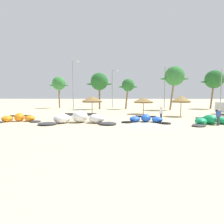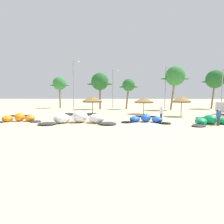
# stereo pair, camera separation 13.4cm
# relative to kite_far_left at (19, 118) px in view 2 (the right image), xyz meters

# --- Properties ---
(ground_plane) EXTENTS (260.00, 260.00, 0.00)m
(ground_plane) POSITION_rel_kite_far_left_xyz_m (13.84, -0.84, -0.36)
(ground_plane) COLOR beige
(kite_far_left) EXTENTS (5.27, 3.00, 0.93)m
(kite_far_left) POSITION_rel_kite_far_left_xyz_m (0.00, 0.00, 0.00)
(kite_far_left) COLOR #333338
(kite_far_left) RESTS_ON ground
(kite_left) EXTENTS (8.26, 3.94, 1.30)m
(kite_left) POSITION_rel_kite_far_left_xyz_m (6.98, -0.80, 0.14)
(kite_left) COLOR #333338
(kite_left) RESTS_ON ground
(kite_left_of_center) EXTENTS (5.41, 2.90, 0.85)m
(kite_left_of_center) POSITION_rel_kite_far_left_xyz_m (14.10, 0.02, -0.03)
(kite_left_of_center) COLOR black
(kite_left_of_center) RESTS_ON ground
(kite_center) EXTENTS (5.76, 3.35, 0.96)m
(kite_center) POSITION_rel_kite_far_left_xyz_m (20.50, -1.34, 0.01)
(kite_center) COLOR #333338
(kite_center) RESTS_ON ground
(beach_umbrella_near_van) EXTENTS (3.10, 3.10, 2.80)m
(beach_umbrella_near_van) POSITION_rel_kite_far_left_xyz_m (7.11, 7.90, 1.98)
(beach_umbrella_near_van) COLOR brown
(beach_umbrella_near_van) RESTS_ON ground
(beach_umbrella_middle) EXTENTS (3.01, 3.01, 2.59)m
(beach_umbrella_middle) POSITION_rel_kite_far_left_xyz_m (14.97, 8.93, 1.81)
(beach_umbrella_middle) COLOR brown
(beach_umbrella_middle) RESTS_ON ground
(beach_umbrella_near_palms) EXTENTS (2.57, 2.57, 2.87)m
(beach_umbrella_near_palms) POSITION_rel_kite_far_left_xyz_m (19.75, 5.89, 2.04)
(beach_umbrella_near_palms) COLOR brown
(beach_umbrella_near_palms) RESTS_ON ground
(person_near_kites) EXTENTS (0.36, 0.24, 1.62)m
(person_near_kites) POSITION_rel_kite_far_left_xyz_m (15.97, 1.07, 0.46)
(person_near_kites) COLOR #383842
(person_near_kites) RESTS_ON ground
(person_by_umbrellas) EXTENTS (0.36, 0.24, 1.62)m
(person_by_umbrellas) POSITION_rel_kite_far_left_xyz_m (20.80, -1.96, 0.46)
(person_by_umbrellas) COLOR #383842
(person_by_umbrellas) RESTS_ON ground
(palm_leftmost) EXTENTS (4.57, 3.05, 7.17)m
(palm_leftmost) POSITION_rel_kite_far_left_xyz_m (-2.63, 22.71, 5.20)
(palm_leftmost) COLOR #7F6647
(palm_leftmost) RESTS_ON ground
(palm_left) EXTENTS (5.40, 3.60, 7.55)m
(palm_left) POSITION_rel_kite_far_left_xyz_m (7.10, 18.76, 5.33)
(palm_left) COLOR brown
(palm_left) RESTS_ON ground
(palm_left_of_gap) EXTENTS (3.96, 2.64, 6.37)m
(palm_left_of_gap) POSITION_rel_kite_far_left_xyz_m (13.09, 19.41, 4.59)
(palm_left_of_gap) COLOR #7F6647
(palm_left_of_gap) RESTS_ON ground
(palm_center_left) EXTENTS (5.74, 3.83, 8.63)m
(palm_center_left) POSITION_rel_kite_far_left_xyz_m (22.12, 17.50, 6.30)
(palm_center_left) COLOR #7F6647
(palm_center_left) RESTS_ON ground
(palm_center_right) EXTENTS (5.84, 3.90, 8.31)m
(palm_center_right) POSITION_rel_kite_far_left_xyz_m (31.68, 21.31, 5.95)
(palm_center_right) COLOR brown
(palm_center_right) RESTS_ON ground
(lamppost_west) EXTENTS (1.49, 0.24, 10.06)m
(lamppost_west) POSITION_rel_kite_far_left_xyz_m (1.60, 19.12, 5.18)
(lamppost_west) COLOR gray
(lamppost_west) RESTS_ON ground
(lamppost_west_center) EXTENTS (1.56, 0.24, 8.67)m
(lamppost_west_center) POSITION_rel_kite_far_left_xyz_m (9.75, 23.37, 4.48)
(lamppost_west_center) COLOR gray
(lamppost_west_center) RESTS_ON ground
(lamppost_east_center) EXTENTS (1.56, 0.24, 8.99)m
(lamppost_east_center) POSITION_rel_kite_far_left_xyz_m (21.20, 21.06, 4.65)
(lamppost_east_center) COLOR gray
(lamppost_east_center) RESTS_ON ground
(lamppost_east) EXTENTS (1.77, 0.24, 8.19)m
(lamppost_east) POSITION_rel_kite_far_left_xyz_m (31.78, 18.26, 4.26)
(lamppost_east) COLOR gray
(lamppost_east) RESTS_ON ground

